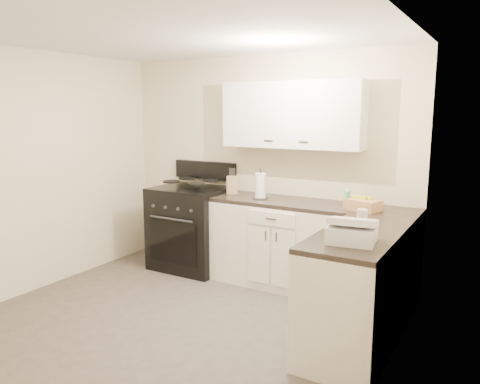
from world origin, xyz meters
The scene contains 19 objects.
floor centered at (0.00, 0.00, 0.00)m, with size 3.60×3.60×0.00m, color #473F38.
ceiling centered at (0.00, 0.00, 2.50)m, with size 3.60×3.60×0.00m, color white.
wall_back centered at (0.00, 1.80, 1.25)m, with size 3.60×3.60×0.00m, color beige.
wall_right centered at (1.80, 0.00, 1.25)m, with size 3.60×3.60×0.00m, color beige.
wall_left centered at (-1.80, 0.00, 1.25)m, with size 3.60×3.60×0.00m, color beige.
base_cabinets_back centered at (0.43, 1.50, 0.45)m, with size 1.55×0.60×0.90m, color white.
base_cabinets_right centered at (1.50, 0.85, 0.45)m, with size 0.60×1.90×0.90m, color white.
countertop_back centered at (0.43, 1.50, 0.92)m, with size 1.55×0.60×0.04m, color black.
countertop_right centered at (1.50, 0.85, 0.92)m, with size 0.60×1.90×0.04m, color black.
upper_cabinets centered at (0.43, 1.65, 1.84)m, with size 1.55×0.30×0.70m, color white.
stove centered at (-0.78, 1.48, 0.46)m, with size 0.87×0.74×1.05m, color black.
knife_block centered at (-0.27, 1.56, 1.04)m, with size 0.09×0.08×0.21m, color #DAB086.
paper_towel centered at (0.15, 1.47, 1.08)m, with size 0.12×0.12×0.28m, color white.
soap_bottle centered at (1.12, 1.45, 1.02)m, with size 0.06×0.06×0.17m, color #3D9E60.
wicker_basket centered at (1.28, 1.43, 0.99)m, with size 0.31×0.21×0.10m, color tan.
countertop_grill centered at (1.52, 0.28, 1.00)m, with size 0.33×0.31×0.12m, color white.
glass_jar centered at (1.45, 0.80, 1.01)m, with size 0.09×0.09×0.14m, color silver.
oven_mitt_near centered at (1.18, 0.39, 0.51)m, with size 0.02×0.14×0.24m, color black.
oven_mitt_far centered at (1.18, 0.69, 0.50)m, with size 0.02×0.15×0.27m, color black.
Camera 1 is at (2.48, -2.97, 1.88)m, focal length 35.00 mm.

